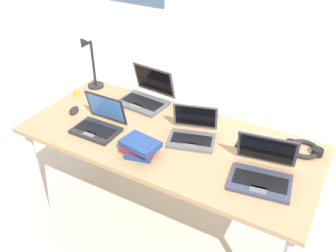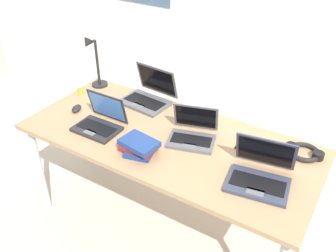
{
  "view_description": "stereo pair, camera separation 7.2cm",
  "coord_description": "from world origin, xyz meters",
  "px_view_note": "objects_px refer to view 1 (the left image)",
  "views": [
    {
      "loc": [
        0.9,
        -1.59,
        2.03
      ],
      "look_at": [
        0.0,
        0.0,
        0.82
      ],
      "focal_mm": 39.61,
      "sensor_mm": 36.0,
      "label": 1
    },
    {
      "loc": [
        0.96,
        -1.56,
        2.03
      ],
      "look_at": [
        0.0,
        0.0,
        0.82
      ],
      "focal_mm": 39.61,
      "sensor_mm": 36.0,
      "label": 2
    }
  ],
  "objects_px": {
    "laptop_front_left": "(99,123)",
    "pill_bottle": "(77,91)",
    "cell_phone": "(244,142)",
    "desk_lamp": "(90,64)",
    "headphones": "(304,149)",
    "computer_mouse": "(74,110)",
    "book_stack": "(140,147)",
    "coffee_mug": "(188,109)",
    "laptop_back_right": "(193,133)",
    "laptop_back_left": "(262,172)",
    "laptop_near_lamp": "(146,96)"
  },
  "relations": [
    {
      "from": "laptop_front_left",
      "to": "computer_mouse",
      "type": "relative_size",
      "value": 2.92
    },
    {
      "from": "laptop_back_right",
      "to": "pill_bottle",
      "type": "distance_m",
      "value": 0.96
    },
    {
      "from": "laptop_back_right",
      "to": "desk_lamp",
      "type": "bearing_deg",
      "value": 166.84
    },
    {
      "from": "headphones",
      "to": "laptop_near_lamp",
      "type": "bearing_deg",
      "value": 178.07
    },
    {
      "from": "laptop_front_left",
      "to": "cell_phone",
      "type": "relative_size",
      "value": 2.06
    },
    {
      "from": "desk_lamp",
      "to": "headphones",
      "type": "xyz_separation_m",
      "value": [
        1.54,
        -0.01,
        -0.18
      ]
    },
    {
      "from": "cell_phone",
      "to": "pill_bottle",
      "type": "bearing_deg",
      "value": 179.65
    },
    {
      "from": "laptop_front_left",
      "to": "cell_phone",
      "type": "distance_m",
      "value": 0.89
    },
    {
      "from": "laptop_back_left",
      "to": "coffee_mug",
      "type": "relative_size",
      "value": 3.11
    },
    {
      "from": "headphones",
      "to": "desk_lamp",
      "type": "bearing_deg",
      "value": 179.48
    },
    {
      "from": "coffee_mug",
      "to": "cell_phone",
      "type": "bearing_deg",
      "value": -14.77
    },
    {
      "from": "laptop_back_left",
      "to": "computer_mouse",
      "type": "xyz_separation_m",
      "value": [
        -1.29,
        0.03,
        -0.03
      ]
    },
    {
      "from": "pill_bottle",
      "to": "cell_phone",
      "type": "bearing_deg",
      "value": 2.33
    },
    {
      "from": "laptop_front_left",
      "to": "cell_phone",
      "type": "xyz_separation_m",
      "value": [
        0.83,
        0.31,
        -0.04
      ]
    },
    {
      "from": "desk_lamp",
      "to": "headphones",
      "type": "relative_size",
      "value": 1.87
    },
    {
      "from": "cell_phone",
      "to": "computer_mouse",
      "type": "bearing_deg",
      "value": -170.73
    },
    {
      "from": "desk_lamp",
      "to": "laptop_front_left",
      "type": "distance_m",
      "value": 0.59
    },
    {
      "from": "laptop_near_lamp",
      "to": "laptop_back_left",
      "type": "bearing_deg",
      "value": -22.17
    },
    {
      "from": "cell_phone",
      "to": "coffee_mug",
      "type": "height_order",
      "value": "coffee_mug"
    },
    {
      "from": "cell_phone",
      "to": "desk_lamp",
      "type": "bearing_deg",
      "value": 172.55
    },
    {
      "from": "headphones",
      "to": "book_stack",
      "type": "bearing_deg",
      "value": -149.12
    },
    {
      "from": "headphones",
      "to": "laptop_back_left",
      "type": "bearing_deg",
      "value": -111.37
    },
    {
      "from": "desk_lamp",
      "to": "computer_mouse",
      "type": "relative_size",
      "value": 4.17
    },
    {
      "from": "laptop_near_lamp",
      "to": "headphones",
      "type": "xyz_separation_m",
      "value": [
        1.09,
        -0.04,
        -0.03
      ]
    },
    {
      "from": "desk_lamp",
      "to": "coffee_mug",
      "type": "bearing_deg",
      "value": 0.87
    },
    {
      "from": "headphones",
      "to": "coffee_mug",
      "type": "relative_size",
      "value": 1.89
    },
    {
      "from": "laptop_near_lamp",
      "to": "cell_phone",
      "type": "xyz_separation_m",
      "value": [
        0.76,
        -0.12,
        -0.04
      ]
    },
    {
      "from": "desk_lamp",
      "to": "laptop_back_right",
      "type": "bearing_deg",
      "value": -13.16
    },
    {
      "from": "computer_mouse",
      "to": "pill_bottle",
      "type": "xyz_separation_m",
      "value": [
        -0.13,
        0.18,
        0.02
      ]
    },
    {
      "from": "laptop_front_left",
      "to": "pill_bottle",
      "type": "bearing_deg",
      "value": 147.53
    },
    {
      "from": "cell_phone",
      "to": "book_stack",
      "type": "distance_m",
      "value": 0.61
    },
    {
      "from": "laptop_back_right",
      "to": "cell_phone",
      "type": "height_order",
      "value": "laptop_back_right"
    },
    {
      "from": "laptop_back_right",
      "to": "cell_phone",
      "type": "xyz_separation_m",
      "value": [
        0.28,
        0.12,
        -0.04
      ]
    },
    {
      "from": "laptop_near_lamp",
      "to": "pill_bottle",
      "type": "bearing_deg",
      "value": -159.9
    },
    {
      "from": "laptop_front_left",
      "to": "laptop_back_right",
      "type": "bearing_deg",
      "value": 19.26
    },
    {
      "from": "computer_mouse",
      "to": "book_stack",
      "type": "bearing_deg",
      "value": -35.41
    },
    {
      "from": "laptop_back_left",
      "to": "cell_phone",
      "type": "height_order",
      "value": "laptop_back_left"
    },
    {
      "from": "laptop_back_left",
      "to": "computer_mouse",
      "type": "relative_size",
      "value": 3.67
    },
    {
      "from": "headphones",
      "to": "computer_mouse",
      "type": "bearing_deg",
      "value": -167.34
    },
    {
      "from": "laptop_front_left",
      "to": "laptop_near_lamp",
      "type": "relative_size",
      "value": 0.8
    },
    {
      "from": "pill_bottle",
      "to": "book_stack",
      "type": "relative_size",
      "value": 0.35
    },
    {
      "from": "laptop_near_lamp",
      "to": "coffee_mug",
      "type": "height_order",
      "value": "laptop_near_lamp"
    },
    {
      "from": "desk_lamp",
      "to": "laptop_back_left",
      "type": "distance_m",
      "value": 1.46
    },
    {
      "from": "book_stack",
      "to": "coffee_mug",
      "type": "relative_size",
      "value": 2.0
    },
    {
      "from": "laptop_back_left",
      "to": "laptop_back_right",
      "type": "bearing_deg",
      "value": 162.77
    },
    {
      "from": "laptop_back_right",
      "to": "laptop_near_lamp",
      "type": "xyz_separation_m",
      "value": [
        -0.48,
        0.24,
        0.01
      ]
    },
    {
      "from": "laptop_front_left",
      "to": "pill_bottle",
      "type": "xyz_separation_m",
      "value": [
        -0.41,
        0.26,
        -0.0
      ]
    },
    {
      "from": "laptop_back_right",
      "to": "book_stack",
      "type": "relative_size",
      "value": 1.45
    },
    {
      "from": "pill_bottle",
      "to": "coffee_mug",
      "type": "bearing_deg",
      "value": 11.49
    },
    {
      "from": "computer_mouse",
      "to": "coffee_mug",
      "type": "relative_size",
      "value": 0.85
    }
  ]
}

